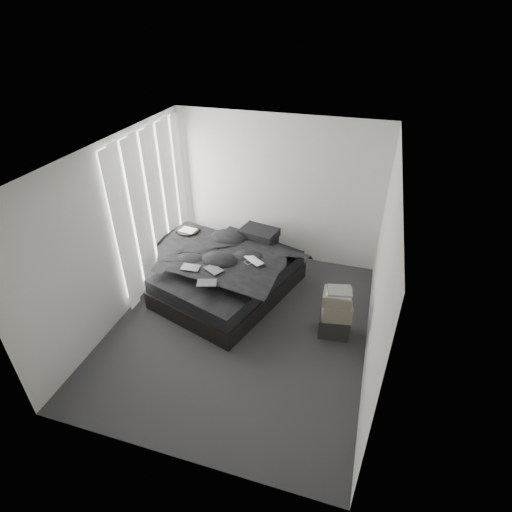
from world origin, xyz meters
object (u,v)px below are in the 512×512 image
(bed, at_px, (230,284))
(laptop, at_px, (251,257))
(side_stand, at_px, (190,248))
(box_lower, at_px, (334,325))

(bed, distance_m, laptop, 0.76)
(side_stand, distance_m, box_lower, 2.93)
(laptop, distance_m, side_stand, 1.56)
(laptop, bearing_deg, bed, -154.50)
(bed, xyz_separation_m, laptop, (0.40, -0.07, 0.64))
(bed, height_order, side_stand, side_stand)
(bed, relative_size, side_stand, 3.07)
(bed, height_order, box_lower, box_lower)
(side_stand, bearing_deg, laptop, -25.43)
(bed, bearing_deg, side_stand, 167.15)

